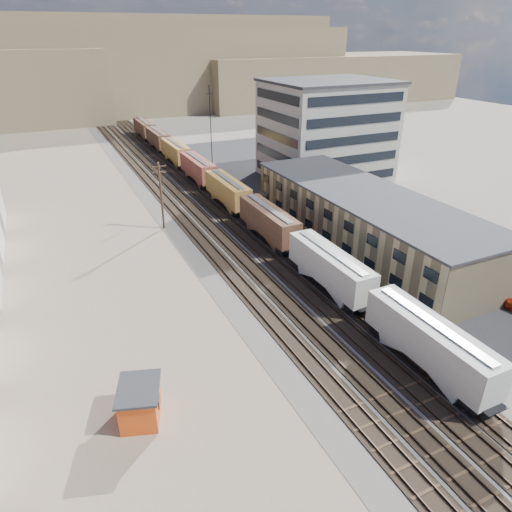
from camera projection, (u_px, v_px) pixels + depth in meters
name	position (u px, v px, depth m)	size (l,w,h in m)	color
ground	(401.00, 390.00, 37.43)	(300.00, 300.00, 0.00)	#6B6356
ballast_bed	(201.00, 203.00, 77.97)	(18.00, 200.00, 0.06)	#4C4742
dirt_yard	(86.00, 247.00, 62.20)	(24.00, 180.00, 0.03)	#836C5A
asphalt_lot	(359.00, 212.00, 74.25)	(26.00, 120.00, 0.04)	#232326
rail_tracks	(198.00, 203.00, 77.72)	(11.40, 200.00, 0.24)	black
freight_train	(212.00, 178.00, 81.85)	(3.00, 119.74, 4.46)	black
warehouse	(365.00, 219.00, 61.84)	(12.40, 40.40, 7.25)	tan
office_tower	(326.00, 130.00, 88.63)	(22.60, 18.60, 18.45)	#9E998E
utility_pole_north	(161.00, 194.00, 65.89)	(2.20, 0.32, 10.00)	#382619
radio_mast	(211.00, 136.00, 84.36)	(1.20, 0.16, 18.00)	black
hills_north	(94.00, 69.00, 167.45)	(265.00, 80.00, 32.00)	brown
maintenance_shed	(140.00, 402.00, 34.11)	(4.18, 4.75, 2.92)	#CD4813
parked_car_blue	(294.00, 169.00, 94.65)	(2.64, 5.73, 1.59)	navy
parked_car_far	(333.00, 172.00, 92.92)	(1.86, 4.62, 1.57)	white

